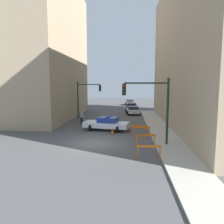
{
  "coord_description": "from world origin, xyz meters",
  "views": [
    {
      "loc": [
        2.86,
        -17.39,
        4.81
      ],
      "look_at": [
        1.11,
        5.6,
        1.9
      ],
      "focal_mm": 35.0,
      "sensor_mm": 36.0,
      "label": 1
    }
  ],
  "objects": [
    {
      "name": "sidewalk_right",
      "position": [
        6.2,
        0.0,
        0.06
      ],
      "size": [
        2.4,
        44.0,
        0.12
      ],
      "color": "#B2ADA3",
      "rests_on": "ground_plane"
    },
    {
      "name": "traffic_cone",
      "position": [
        1.33,
        3.32,
        0.32
      ],
      "size": [
        0.36,
        0.36,
        0.66
      ],
      "color": "black",
      "rests_on": "ground_plane"
    },
    {
      "name": "barrier_back",
      "position": [
        4.1,
        2.68,
        0.62
      ],
      "size": [
        1.6,
        0.23,
        0.9
      ],
      "rotation": [
        0.0,
        0.0,
        0.05
      ],
      "color": "orange",
      "rests_on": "ground_plane"
    },
    {
      "name": "parked_car_near",
      "position": [
        3.58,
        17.96,
        0.67
      ],
      "size": [
        2.56,
        4.46,
        1.31
      ],
      "rotation": [
        0.0,
        0.0,
        0.1
      ],
      "color": "silver",
      "rests_on": "ground_plane"
    },
    {
      "name": "parked_car_far",
      "position": [
        3.17,
        33.94,
        0.67
      ],
      "size": [
        2.32,
        4.33,
        1.31
      ],
      "rotation": [
        0.0,
        0.0,
        0.01
      ],
      "color": "#474C51",
      "rests_on": "ground_plane"
    },
    {
      "name": "traffic_light_near",
      "position": [
        4.73,
        -0.23,
        3.53
      ],
      "size": [
        3.64,
        0.35,
        5.2
      ],
      "color": "black",
      "rests_on": "sidewalk_right"
    },
    {
      "name": "building_corner_left",
      "position": [
        -12.0,
        14.0,
        9.7
      ],
      "size": [
        14.0,
        20.0,
        19.4
      ],
      "color": "tan",
      "rests_on": "ground_plane"
    },
    {
      "name": "traffic_light_far",
      "position": [
        -3.3,
        13.42,
        3.4
      ],
      "size": [
        3.44,
        0.35,
        5.2
      ],
      "color": "black",
      "rests_on": "ground_plane"
    },
    {
      "name": "barrier_mid",
      "position": [
        4.24,
        -0.46,
        0.62
      ],
      "size": [
        1.58,
        0.45,
        0.9
      ],
      "rotation": [
        0.0,
        0.0,
        0.2
      ],
      "color": "orange",
      "rests_on": "ground_plane"
    },
    {
      "name": "pedestrian_corner",
      "position": [
        -3.05,
        9.23,
        0.86
      ],
      "size": [
        0.4,
        0.4,
        1.66
      ],
      "rotation": [
        0.0,
        0.0,
        4.83
      ],
      "color": "#474C66",
      "rests_on": "ground_plane"
    },
    {
      "name": "pedestrian_crossing",
      "position": [
        -2.85,
        8.58,
        0.86
      ],
      "size": [
        0.51,
        0.51,
        1.66
      ],
      "rotation": [
        0.0,
        0.0,
        4.0
      ],
      "color": "black",
      "rests_on": "ground_plane"
    },
    {
      "name": "parked_car_mid",
      "position": [
        3.52,
        24.03,
        0.67
      ],
      "size": [
        2.47,
        4.41,
        1.31
      ],
      "rotation": [
        0.0,
        0.0,
        -0.07
      ],
      "color": "black",
      "rests_on": "ground_plane"
    },
    {
      "name": "barrier_corner",
      "position": [
        3.92,
        3.46,
        0.62
      ],
      "size": [
        1.6,
        0.21,
        0.9
      ],
      "rotation": [
        0.0,
        0.0,
        0.03
      ],
      "color": "orange",
      "rests_on": "ground_plane"
    },
    {
      "name": "ground_plane",
      "position": [
        0.0,
        0.0,
        0.0
      ],
      "size": [
        120.0,
        120.0,
        0.0
      ],
      "primitive_type": "plane",
      "color": "#4C4C4F"
    },
    {
      "name": "barrier_front",
      "position": [
        4.2,
        -3.52,
        0.62
      ],
      "size": [
        1.6,
        0.18,
        0.9
      ],
      "rotation": [
        0.0,
        0.0,
        0.01
      ],
      "color": "orange",
      "rests_on": "ground_plane"
    },
    {
      "name": "police_car",
      "position": [
        0.57,
        5.17,
        0.72
      ],
      "size": [
        4.97,
        2.93,
        1.52
      ],
      "rotation": [
        0.0,
        0.0,
        1.37
      ],
      "color": "white",
      "rests_on": "ground_plane"
    }
  ]
}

